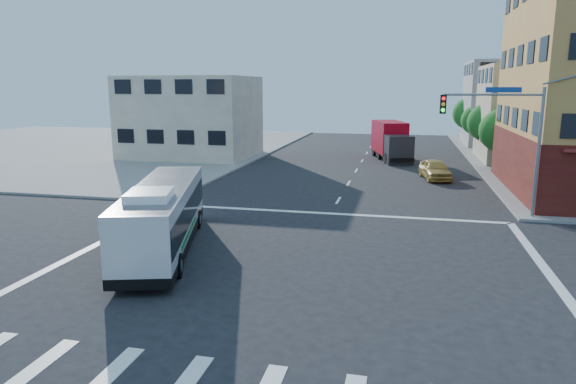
# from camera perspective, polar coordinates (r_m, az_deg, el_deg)

# --- Properties ---
(ground) EXTENTS (120.00, 120.00, 0.00)m
(ground) POSITION_cam_1_polar(r_m,az_deg,el_deg) (20.03, 0.82, -8.87)
(ground) COLOR black
(ground) RESTS_ON ground
(sidewalk_nw) EXTENTS (50.00, 50.00, 0.15)m
(sidewalk_nw) POSITION_cam_1_polar(r_m,az_deg,el_deg) (66.38, -23.23, 4.70)
(sidewalk_nw) COLOR gray
(sidewalk_nw) RESTS_ON ground
(building_east_near) EXTENTS (12.06, 10.06, 9.00)m
(building_east_near) POSITION_cam_1_polar(r_m,az_deg,el_deg) (54.01, 27.09, 7.72)
(building_east_near) COLOR #BDB290
(building_east_near) RESTS_ON ground
(building_east_far) EXTENTS (12.06, 10.06, 10.00)m
(building_east_far) POSITION_cam_1_polar(r_m,az_deg,el_deg) (67.64, 24.27, 8.93)
(building_east_far) COLOR #A5A5A0
(building_east_far) RESTS_ON ground
(building_west) EXTENTS (12.06, 10.06, 8.00)m
(building_west) POSITION_cam_1_polar(r_m,az_deg,el_deg) (52.75, -10.67, 8.17)
(building_west) COLOR beige
(building_west) RESTS_ON ground
(signal_mast_ne) EXTENTS (7.91, 1.13, 8.07)m
(signal_mast_ne) POSITION_cam_1_polar(r_m,az_deg,el_deg) (29.51, 23.08, 6.76)
(signal_mast_ne) COLOR gray
(signal_mast_ne) RESTS_ON ground
(street_tree_a) EXTENTS (3.60, 3.60, 5.53)m
(street_tree_a) POSITION_cam_1_polar(r_m,az_deg,el_deg) (47.09, 22.73, 6.57)
(street_tree_a) COLOR #3B2615
(street_tree_a) RESTS_ON ground
(street_tree_b) EXTENTS (3.80, 3.80, 5.79)m
(street_tree_b) POSITION_cam_1_polar(r_m,az_deg,el_deg) (54.96, 21.36, 7.45)
(street_tree_b) COLOR #3B2615
(street_tree_b) RESTS_ON ground
(street_tree_c) EXTENTS (3.40, 3.40, 5.29)m
(street_tree_c) POSITION_cam_1_polar(r_m,az_deg,el_deg) (62.89, 20.30, 7.69)
(street_tree_c) COLOR #3B2615
(street_tree_c) RESTS_ON ground
(street_tree_d) EXTENTS (4.00, 4.00, 6.03)m
(street_tree_d) POSITION_cam_1_polar(r_m,az_deg,el_deg) (70.80, 19.51, 8.44)
(street_tree_d) COLOR #3B2615
(street_tree_d) RESTS_ON ground
(transit_bus) EXTENTS (5.24, 10.92, 3.17)m
(transit_bus) POSITION_cam_1_polar(r_m,az_deg,el_deg) (22.85, -13.67, -2.53)
(transit_bus) COLOR black
(transit_bus) RESTS_ON ground
(box_truck) EXTENTS (4.37, 8.43, 3.65)m
(box_truck) POSITION_cam_1_polar(r_m,az_deg,el_deg) (51.09, 11.41, 5.52)
(box_truck) COLOR #242429
(box_truck) RESTS_ON ground
(parked_car) EXTENTS (2.64, 4.77, 1.54)m
(parked_car) POSITION_cam_1_polar(r_m,az_deg,el_deg) (41.08, 16.04, 2.44)
(parked_car) COLOR gold
(parked_car) RESTS_ON ground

